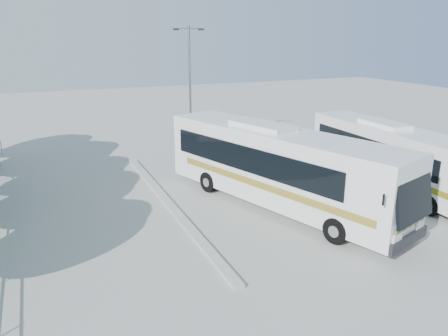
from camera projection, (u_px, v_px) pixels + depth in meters
name	position (u px, v px, depth m)	size (l,w,h in m)	color
ground	(229.00, 211.00, 20.02)	(100.00, 100.00, 0.00)	#A3A39E
kerb_divider	(168.00, 202.00, 20.88)	(0.40, 16.00, 0.15)	#B2B2AD
coach_main	(279.00, 166.00, 20.11)	(6.44, 13.16, 3.61)	silver
coach_adjacent	(394.00, 156.00, 22.66)	(2.60, 11.47, 3.17)	white
lamppost	(190.00, 84.00, 28.92)	(2.04, 0.37, 8.34)	gray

